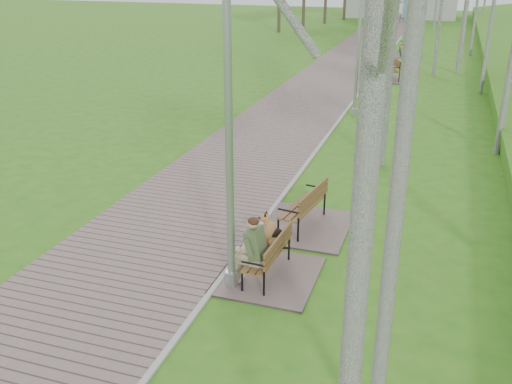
{
  "coord_description": "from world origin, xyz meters",
  "views": [
    {
      "loc": [
        3.31,
        -6.31,
        5.23
      ],
      "look_at": [
        0.09,
        3.35,
        1.02
      ],
      "focal_mm": 40.0,
      "sensor_mm": 36.0,
      "label": 1
    }
  ],
  "objects": [
    {
      "name": "bench_third",
      "position": [
        0.88,
        20.53,
        0.22
      ],
      "size": [
        1.89,
        2.1,
        1.16
      ],
      "color": "#715F5B",
      "rests_on": "ground"
    },
    {
      "name": "lamp_post_near",
      "position": [
        0.27,
        1.51,
        2.55
      ],
      "size": [
        0.21,
        0.21,
        5.45
      ],
      "color": "#9EA0A6",
      "rests_on": "ground"
    },
    {
      "name": "lamp_post_second",
      "position": [
        0.37,
        13.48,
        2.25
      ],
      "size": [
        0.19,
        0.19,
        4.81
      ],
      "color": "#9EA0A6",
      "rests_on": "ground"
    },
    {
      "name": "pedestrian_far",
      "position": [
        -1.37,
        38.87,
        0.95
      ],
      "size": [
        1.04,
        0.88,
        1.9
      ],
      "primitive_type": "imported",
      "rotation": [
        0.0,
        0.0,
        3.34
      ],
      "color": "gray",
      "rests_on": "ground"
    },
    {
      "name": "kerb",
      "position": [
        0.0,
        21.5,
        0.03
      ],
      "size": [
        0.1,
        67.0,
        0.05
      ],
      "primitive_type": "cube",
      "color": "#999993",
      "rests_on": "ground"
    },
    {
      "name": "ground",
      "position": [
        0.0,
        0.0,
        0.0
      ],
      "size": [
        120.0,
        120.0,
        0.0
      ],
      "primitive_type": "plane",
      "color": "#2F6B19",
      "rests_on": "ground"
    },
    {
      "name": "bench_main",
      "position": [
        0.67,
        2.01,
        0.41
      ],
      "size": [
        1.67,
        1.86,
        1.46
      ],
      "color": "#715F5B",
      "rests_on": "ground"
    },
    {
      "name": "bench_second",
      "position": [
        0.83,
        4.19,
        0.21
      ],
      "size": [
        1.84,
        2.04,
        1.13
      ],
      "color": "#715F5B",
      "rests_on": "ground"
    },
    {
      "name": "bench_far",
      "position": [
        0.87,
        27.84,
        0.23
      ],
      "size": [
        1.96,
        2.18,
        1.2
      ],
      "color": "#715F5B",
      "rests_on": "ground"
    },
    {
      "name": "walkway",
      "position": [
        -1.75,
        21.5,
        0.02
      ],
      "size": [
        3.5,
        67.0,
        0.04
      ],
      "primitive_type": "cube",
      "color": "#715F5B",
      "rests_on": "ground"
    },
    {
      "name": "pedestrian_near",
      "position": [
        -1.1,
        46.38,
        0.96
      ],
      "size": [
        0.81,
        0.65,
        1.93
      ],
      "primitive_type": "imported",
      "rotation": [
        0.0,
        0.0,
        3.45
      ],
      "color": "silver",
      "rests_on": "ground"
    }
  ]
}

